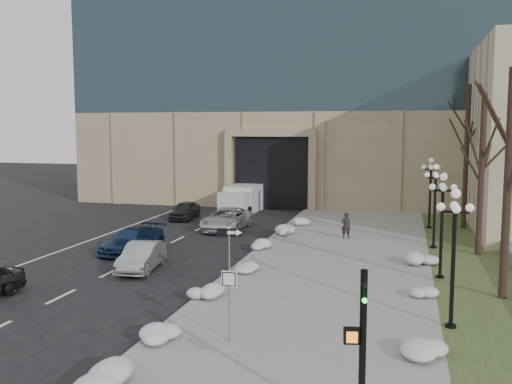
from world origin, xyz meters
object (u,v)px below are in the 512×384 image
pedestrian (346,225)px  lamppost_c (435,195)px  car_c (132,240)px  lamppost_a (454,240)px  box_truck (245,198)px  traffic_signal (361,358)px  keep_sign (229,291)px  lamppost_d (430,183)px  car_d (226,219)px  lamppost_b (442,212)px  one_way_sign (233,240)px  car_b (142,257)px  car_e (185,210)px

pedestrian → lamppost_c: 5.62m
lamppost_c → car_c: bearing=-163.4°
lamppost_a → box_truck: bearing=119.9°
traffic_signal → lamppost_a: 8.15m
car_c → keep_sign: size_ratio=1.93×
lamppost_c → lamppost_d: 6.50m
car_d → lamppost_b: bearing=-36.3°
lamppost_c → car_d: bearing=167.1°
one_way_sign → traffic_signal: 11.16m
traffic_signal → pedestrian: bearing=84.7°
box_truck → one_way_sign: (5.98, -22.75, 1.25)m
car_d → car_b: bearing=-93.3°
car_c → keep_sign: (9.11, -11.36, 1.07)m
pedestrian → traffic_signal: (2.56, -22.15, 0.99)m
one_way_sign → lamppost_c: bearing=43.0°
lamppost_b → car_c: bearing=173.7°
box_truck → lamppost_c: lamppost_c is taller
box_truck → lamppost_a: (14.13, -24.62, 2.05)m
pedestrian → lamppost_b: (4.97, -7.96, 2.17)m
box_truck → lamppost_a: size_ratio=1.42×
car_d → lamppost_a: lamppost_a is taller
keep_sign → lamppost_d: (6.76, 22.60, 1.34)m
car_e → box_truck: size_ratio=0.57×
traffic_signal → box_truck: bearing=98.0°
car_d → one_way_sign: size_ratio=1.88×
traffic_signal → lamppost_a: lamppost_a is taller
car_b → car_c: bearing=114.7°
car_b → car_d: bearing=78.5°
pedestrian → lamppost_d: lamppost_d is taller
one_way_sign → traffic_signal: traffic_signal is taller
one_way_sign → lamppost_a: bearing=-23.7°
one_way_sign → lamppost_b: 9.41m
box_truck → lamppost_d: 15.16m
car_b → lamppost_a: lamppost_a is taller
car_b → keep_sign: (6.82, -7.84, 1.07)m
car_c → lamppost_b: lamppost_b is taller
car_d → lamppost_a: bearing=-51.1°
car_b → car_c: (-2.29, 3.52, 0.00)m
car_b → traffic_signal: bearing=-56.4°
car_b → one_way_sign: size_ratio=1.45×
pedestrian → keep_sign: (-1.80, -17.56, 0.83)m
pedestrian → lamppost_a: bearing=98.9°
traffic_signal → lamppost_d: (2.40, 27.19, 1.18)m
box_truck → one_way_sign: one_way_sign is taller
car_e → lamppost_b: size_ratio=0.81×
lamppost_b → lamppost_c: 6.50m
lamppost_b → car_e: bearing=143.2°
pedestrian → box_truck: box_truck is taller
car_b → keep_sign: keep_sign is taller
car_d → box_truck: size_ratio=0.77×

